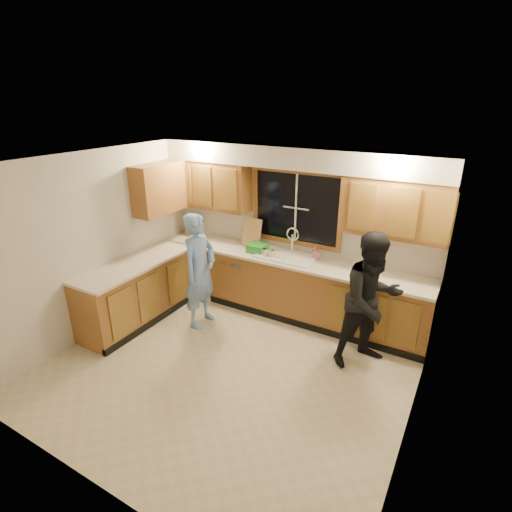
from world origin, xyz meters
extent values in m
plane|color=beige|center=(0.00, 0.00, 0.00)|extent=(4.20, 4.20, 0.00)
plane|color=silver|center=(0.00, 0.00, 2.50)|extent=(4.20, 4.20, 0.00)
plane|color=silver|center=(0.00, 1.90, 1.25)|extent=(4.20, 0.00, 4.20)
plane|color=silver|center=(-2.10, 0.00, 1.25)|extent=(0.00, 3.80, 3.80)
plane|color=silver|center=(2.10, 0.00, 1.25)|extent=(0.00, 3.80, 3.80)
cube|color=#945E2B|center=(0.00, 1.60, 0.44)|extent=(4.20, 0.60, 0.88)
cube|color=#945E2B|center=(-1.80, 0.35, 0.44)|extent=(0.60, 1.90, 0.88)
cube|color=#EDDFC7|center=(0.00, 1.58, 0.90)|extent=(4.20, 0.63, 0.04)
cube|color=#EDDFC7|center=(-1.79, 0.35, 0.90)|extent=(0.63, 1.90, 0.04)
cube|color=#945E2B|center=(-1.43, 1.73, 1.83)|extent=(1.35, 0.33, 0.75)
cube|color=#945E2B|center=(1.43, 1.73, 1.83)|extent=(1.35, 0.33, 0.75)
cube|color=#945E2B|center=(-1.94, 1.12, 1.83)|extent=(0.33, 0.90, 0.75)
cube|color=silver|center=(0.00, 1.72, 2.35)|extent=(4.20, 0.35, 0.30)
cube|color=black|center=(0.00, 1.90, 1.60)|extent=(1.30, 0.01, 1.00)
cube|color=#945E2B|center=(0.00, 1.89, 2.14)|extent=(1.44, 0.03, 0.07)
cube|color=#945E2B|center=(0.00, 1.89, 1.07)|extent=(1.44, 0.03, 0.07)
cube|color=#945E2B|center=(-0.69, 1.89, 1.60)|extent=(0.07, 0.03, 1.00)
cube|color=#945E2B|center=(0.69, 1.89, 1.60)|extent=(0.07, 0.03, 1.00)
cube|color=white|center=(0.00, 1.60, 0.93)|extent=(0.86, 0.52, 0.03)
cube|color=white|center=(-0.21, 1.60, 0.84)|extent=(0.38, 0.42, 0.18)
cube|color=white|center=(0.21, 1.60, 0.84)|extent=(0.38, 0.42, 0.18)
cylinder|color=silver|center=(0.00, 1.80, 1.08)|extent=(0.04, 0.04, 0.28)
torus|color=silver|center=(0.00, 1.80, 1.22)|extent=(0.21, 0.03, 0.21)
cube|color=white|center=(-0.85, 1.59, 0.41)|extent=(0.60, 0.56, 0.82)
cube|color=white|center=(-1.80, -0.22, 0.45)|extent=(0.58, 0.75, 0.90)
imported|color=#6F97D2|center=(-0.92, 0.71, 0.84)|extent=(0.40, 0.61, 1.67)
imported|color=black|center=(1.42, 1.00, 0.86)|extent=(1.03, 1.06, 1.72)
cube|color=olive|center=(-1.83, 1.65, 1.04)|extent=(0.17, 0.16, 0.24)
cube|color=tan|center=(-0.69, 1.77, 1.14)|extent=(0.34, 0.14, 0.44)
cube|color=green|center=(-0.47, 1.57, 0.98)|extent=(0.28, 0.27, 0.13)
imported|color=#DF5489|center=(0.39, 1.74, 1.02)|extent=(0.12, 0.12, 0.19)
imported|color=silver|center=(1.04, 1.67, 0.95)|extent=(0.25, 0.25, 0.05)
cylinder|color=beige|center=(-0.28, 1.43, 0.99)|extent=(0.09, 0.09, 0.13)
cylinder|color=beige|center=(-0.16, 1.48, 0.98)|extent=(0.07, 0.07, 0.12)
camera|label=1|loc=(2.32, -3.35, 3.15)|focal=28.00mm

